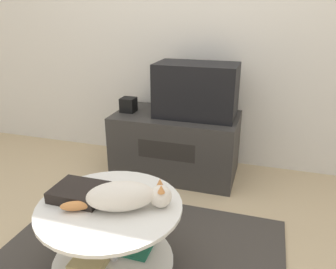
{
  "coord_description": "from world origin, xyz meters",
  "views": [
    {
      "loc": [
        0.6,
        -1.26,
        1.34
      ],
      "look_at": [
        0.03,
        0.58,
        0.6
      ],
      "focal_mm": 35.0,
      "sensor_mm": 36.0,
      "label": 1
    }
  ],
  "objects": [
    {
      "name": "speaker",
      "position": [
        -0.51,
        1.18,
        0.59
      ],
      "size": [
        0.12,
        0.12,
        0.12
      ],
      "color": "black",
      "rests_on": "tv_stand"
    },
    {
      "name": "tv_stand",
      "position": [
        -0.1,
        1.22,
        0.26
      ],
      "size": [
        1.02,
        0.56,
        0.53
      ],
      "color": "#33302D",
      "rests_on": "ground_plane"
    },
    {
      "name": "dvd_box",
      "position": [
        -0.24,
        -0.04,
        0.48
      ],
      "size": [
        0.26,
        0.21,
        0.06
      ],
      "color": "black",
      "rests_on": "coffee_table"
    },
    {
      "name": "wall_back",
      "position": [
        0.0,
        1.58,
        1.3
      ],
      "size": [
        8.0,
        0.05,
        2.6
      ],
      "color": "silver",
      "rests_on": "ground_plane"
    },
    {
      "name": "tv",
      "position": [
        0.06,
        1.23,
        0.74
      ],
      "size": [
        0.64,
        0.37,
        0.42
      ],
      "color": "black",
      "rests_on": "tv_stand"
    },
    {
      "name": "cat",
      "position": [
        0.02,
        -0.06,
        0.52
      ],
      "size": [
        0.49,
        0.27,
        0.14
      ],
      "rotation": [
        0.0,
        0.0,
        0.42
      ],
      "color": "silver",
      "rests_on": "coffee_table"
    },
    {
      "name": "coffee_table",
      "position": [
        -0.07,
        -0.05,
        0.29
      ],
      "size": [
        0.71,
        0.71,
        0.43
      ],
      "color": "#B2B2B7",
      "rests_on": "rug"
    }
  ]
}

